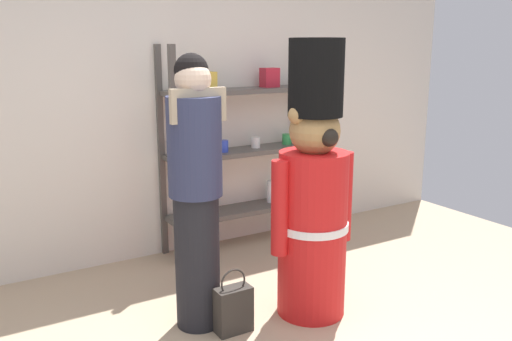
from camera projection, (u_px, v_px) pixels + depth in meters
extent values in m
cube|color=silver|center=(154.00, 102.00, 4.48)|extent=(6.40, 0.12, 2.60)
cube|color=#4C4742|center=(175.00, 159.00, 4.27)|extent=(0.05, 0.05, 1.77)
cube|color=#4C4742|center=(312.00, 144.00, 4.95)|extent=(0.05, 0.05, 1.77)
cube|color=#4C4742|center=(161.00, 153.00, 4.52)|extent=(0.05, 0.05, 1.77)
cube|color=#4C4742|center=(293.00, 139.00, 5.20)|extent=(0.05, 0.05, 1.77)
cube|color=#4C4742|center=(240.00, 210.00, 4.86)|extent=(1.34, 0.30, 0.04)
cube|color=#4C4742|center=(240.00, 152.00, 4.74)|extent=(1.34, 0.30, 0.04)
cube|color=#4C4742|center=(240.00, 91.00, 4.62)|extent=(1.34, 0.30, 0.04)
cylinder|color=pink|center=(185.00, 149.00, 4.50)|extent=(0.09, 0.09, 0.10)
cylinder|color=blue|center=(223.00, 146.00, 4.63)|extent=(0.08, 0.08, 0.10)
cylinder|color=white|center=(256.00, 142.00, 4.82)|extent=(0.08, 0.08, 0.09)
cylinder|color=green|center=(287.00, 139.00, 4.99)|extent=(0.09, 0.09, 0.09)
cylinder|color=#596B33|center=(205.00, 200.00, 4.69)|extent=(0.08, 0.08, 0.24)
cylinder|color=silver|center=(271.00, 191.00, 5.02)|extent=(0.08, 0.08, 0.20)
cube|color=gold|center=(207.00, 81.00, 4.45)|extent=(0.13, 0.10, 0.15)
cube|color=#B21E2D|center=(270.00, 78.00, 4.75)|extent=(0.14, 0.12, 0.17)
cylinder|color=red|center=(312.00, 234.00, 3.56)|extent=(0.45, 0.45, 1.10)
cylinder|color=white|center=(312.00, 225.00, 3.54)|extent=(0.47, 0.47, 0.05)
sphere|color=#A57D49|center=(315.00, 130.00, 3.40)|extent=(0.32, 0.32, 0.32)
sphere|color=#A57D49|center=(297.00, 115.00, 3.31)|extent=(0.11, 0.11, 0.11)
sphere|color=#A57D49|center=(333.00, 112.00, 3.45)|extent=(0.11, 0.11, 0.11)
cylinder|color=black|center=(316.00, 78.00, 3.33)|extent=(0.34, 0.34, 0.48)
cylinder|color=red|center=(280.00, 208.00, 3.38)|extent=(0.11, 0.11, 0.61)
cylinder|color=red|center=(344.00, 196.00, 3.64)|extent=(0.11, 0.11, 0.61)
sphere|color=black|center=(329.00, 138.00, 3.29)|extent=(0.11, 0.11, 0.11)
cylinder|color=black|center=(198.00, 261.00, 3.42)|extent=(0.28, 0.28, 0.86)
cylinder|color=#2D3351|center=(195.00, 147.00, 3.26)|extent=(0.33, 0.33, 0.60)
sphere|color=beige|center=(193.00, 79.00, 3.17)|extent=(0.22, 0.22, 0.22)
cube|color=tan|center=(198.00, 105.00, 3.14)|extent=(0.35, 0.04, 0.20)
sphere|color=black|center=(191.00, 71.00, 3.17)|extent=(0.21, 0.21, 0.21)
cube|color=#332D28|center=(233.00, 310.00, 3.39)|extent=(0.23, 0.12, 0.29)
torus|color=#332D28|center=(233.00, 282.00, 3.35)|extent=(0.17, 0.01, 0.17)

